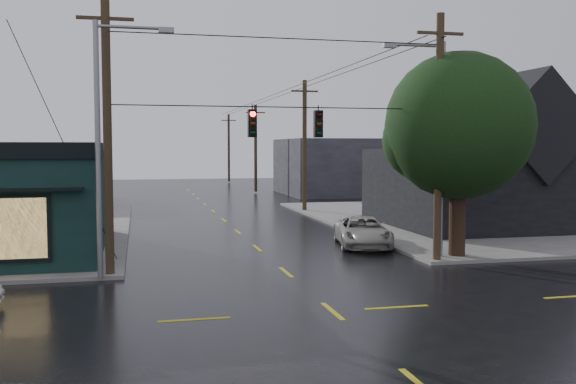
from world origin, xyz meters
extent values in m
plane|color=black|center=(0.00, 0.00, 0.00)|extent=(160.00, 160.00, 0.00)
cube|color=slate|center=(20.00, 20.00, 0.07)|extent=(28.00, 28.00, 0.15)
cube|color=black|center=(15.00, 17.00, 2.40)|extent=(12.00, 11.00, 4.50)
cylinder|color=black|center=(7.81, 7.26, 2.21)|extent=(0.70, 0.70, 4.12)
sphere|color=black|center=(7.81, 7.26, 5.68)|extent=(6.26, 6.26, 6.26)
cylinder|color=black|center=(0.00, 6.50, 6.30)|extent=(13.00, 0.04, 0.04)
cube|color=#322A25|center=(-14.00, 40.00, 2.20)|extent=(12.00, 10.00, 4.40)
cube|color=#26272B|center=(16.00, 45.00, 2.80)|extent=(14.00, 12.00, 5.60)
imported|color=#A29F95|center=(5.04, 11.38, 0.71)|extent=(3.33, 5.47, 1.42)
camera|label=1|loc=(-5.47, -17.57, 4.77)|focal=40.00mm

